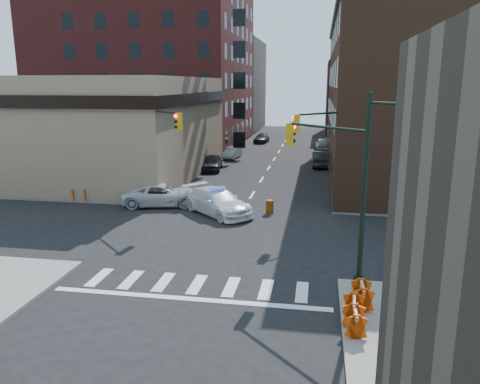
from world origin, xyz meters
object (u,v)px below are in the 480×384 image
(pedestrian_a, at_px, (120,187))
(barricade_se_a, at_px, (362,295))
(pedestrian_b, at_px, (106,189))
(barricade_nw_a, at_px, (153,197))
(parked_car_wnear, at_px, (212,163))
(pickup, at_px, (163,195))
(barrel_road, at_px, (270,207))
(barrel_bank, at_px, (178,200))
(parked_car_enear, at_px, (321,159))
(police_car, at_px, (217,202))
(parked_car_wfar, at_px, (232,153))

(pedestrian_a, distance_m, barricade_se_a, 22.27)
(pedestrian_b, height_order, barricade_nw_a, pedestrian_b)
(parked_car_wnear, height_order, barricade_nw_a, parked_car_wnear)
(pickup, distance_m, barrel_road, 7.74)
(pickup, height_order, barrel_bank, pickup)
(barrel_road, bearing_deg, barricade_nw_a, 175.34)
(barrel_bank, bearing_deg, pickup, 170.48)
(parked_car_enear, height_order, barrel_bank, parked_car_enear)
(parked_car_wnear, relative_size, barricade_nw_a, 3.65)
(police_car, bearing_deg, parked_car_wnear, 56.87)
(parked_car_enear, bearing_deg, barrel_road, 78.03)
(pedestrian_b, relative_size, barricade_se_a, 1.43)
(barricade_nw_a, bearing_deg, parked_car_enear, 45.28)
(pedestrian_a, height_order, pedestrian_b, pedestrian_b)
(barricade_nw_a, bearing_deg, parked_car_wnear, 73.99)
(parked_car_wnear, distance_m, pedestrian_a, 13.42)
(parked_car_enear, distance_m, barrel_bank, 20.69)
(barrel_road, xyz_separation_m, barrel_bank, (-6.50, 0.58, 0.07))
(parked_car_wfar, bearing_deg, barricade_se_a, -64.26)
(parked_car_enear, bearing_deg, barrel_bank, 59.70)
(barrel_road, relative_size, barrel_bank, 0.86)
(police_car, xyz_separation_m, pickup, (-4.29, 1.50, -0.06))
(pedestrian_b, height_order, barrel_road, pedestrian_b)
(pedestrian_a, bearing_deg, police_car, -16.83)
(police_car, height_order, parked_car_enear, police_car)
(police_car, height_order, pickup, police_car)
(barrel_road, distance_m, barricade_se_a, 13.91)
(police_car, distance_m, parked_car_wnear, 16.05)
(parked_car_wnear, distance_m, barrel_road, 16.57)
(police_car, relative_size, pickup, 1.03)
(pickup, height_order, parked_car_enear, parked_car_enear)
(parked_car_enear, xyz_separation_m, barricade_se_a, (1.59, -31.81, -0.19))
(barricade_nw_a, bearing_deg, parked_car_wfar, 73.90)
(parked_car_wfar, distance_m, barricade_nw_a, 22.06)
(barrel_road, bearing_deg, parked_car_wfar, 106.58)
(parked_car_wnear, bearing_deg, barrel_road, -70.67)
(parked_car_wnear, bearing_deg, barricade_nw_a, -101.23)
(parked_car_wnear, bearing_deg, pickup, -98.42)
(pickup, height_order, barricade_se_a, pickup)
(pedestrian_b, distance_m, barricade_nw_a, 3.70)
(pedestrian_a, height_order, barrel_road, pedestrian_a)
(pedestrian_b, bearing_deg, police_car, -43.81)
(police_car, distance_m, barricade_nw_a, 5.18)
(parked_car_wnear, relative_size, barrel_road, 5.02)
(pedestrian_b, relative_size, barricade_nw_a, 1.40)
(parked_car_enear, relative_size, pedestrian_b, 2.79)
(barrel_bank, xyz_separation_m, barricade_se_a, (11.40, -13.60, 0.08))
(police_car, xyz_separation_m, parked_car_wnear, (-3.95, 15.56, -0.07))
(pickup, distance_m, parked_car_wfar, 21.92)
(parked_car_wnear, height_order, pedestrian_b, pedestrian_b)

